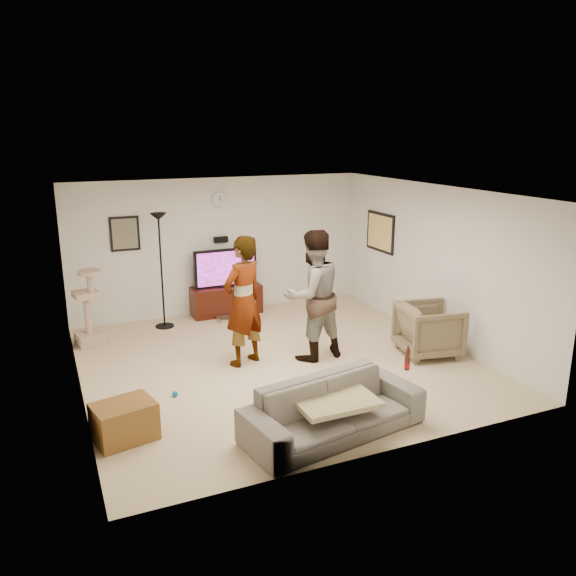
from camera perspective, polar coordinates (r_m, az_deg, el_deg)
name	(u,v)px	position (r m, az deg, el deg)	size (l,w,h in m)	color
floor	(277,362)	(8.62, -1.06, -7.35)	(5.50, 5.50, 0.02)	tan
ceiling	(276,191)	(7.99, -1.15, 9.57)	(5.50, 5.50, 0.02)	white
wall_back	(220,246)	(10.74, -6.74, 4.17)	(5.50, 0.04, 2.50)	white
wall_front	(381,343)	(5.88, 9.25, -5.43)	(5.50, 0.04, 2.50)	white
wall_left	(73,302)	(7.64, -20.54, -1.35)	(0.04, 5.50, 2.50)	white
wall_right	(434,263)	(9.57, 14.30, 2.42)	(0.04, 5.50, 2.50)	white
wall_clock	(219,200)	(10.58, -6.84, 8.66)	(0.26, 0.26, 0.04)	silver
wall_speaker	(221,239)	(10.66, -6.67, 4.80)	(0.25, 0.10, 0.10)	black
picture_back	(125,234)	(10.31, -15.88, 5.20)	(0.42, 0.03, 0.52)	#615D4C
picture_right	(380,232)	(10.79, 9.13, 5.49)	(0.03, 0.78, 0.62)	#E4B767
tv_stand	(226,300)	(10.75, -6.12, -1.19)	(1.29, 0.45, 0.54)	black
console_box	(229,319)	(10.44, -5.87, -3.04)	(0.40, 0.30, 0.07)	#B2B2B7
tv	(225,268)	(10.59, -6.22, 2.02)	(1.18, 0.08, 0.70)	black
tv_screen	(226,268)	(10.55, -6.14, 1.96)	(1.08, 0.01, 0.61)	purple
floor_lamp	(162,271)	(10.03, -12.43, 1.62)	(0.32, 0.32, 1.99)	black
cat_tree	(87,308)	(9.60, -19.31, -1.86)	(0.39, 0.39, 1.23)	tan
person_left	(243,301)	(8.26, -4.45, -1.31)	(0.70, 0.46, 1.91)	#BCBCBC
person_right	(313,295)	(8.45, 2.46, -0.73)	(0.95, 0.74, 1.95)	#355179
sofa	(334,409)	(6.60, 4.53, -11.84)	(2.10, 0.82, 0.61)	#666057
throw_blanket	(334,400)	(6.55, 4.60, -10.99)	(0.90, 0.70, 0.06)	tan
beer_bottle	(407,360)	(6.89, 11.76, -6.97)	(0.06, 0.06, 0.25)	#421D0F
armchair	(429,330)	(9.00, 13.80, -4.03)	(0.84, 0.87, 0.79)	brown
side_table	(124,421)	(6.76, -15.92, -12.60)	(0.64, 0.48, 0.43)	brown
toy_ball	(175,394)	(7.67, -11.13, -10.26)	(0.08, 0.08, 0.08)	#055F96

